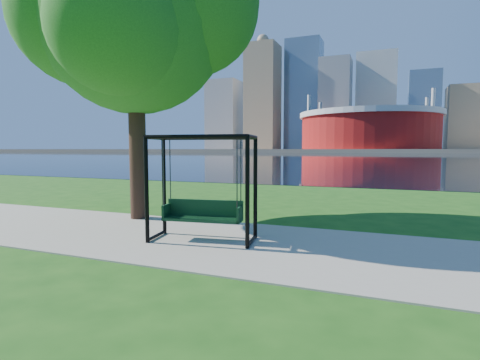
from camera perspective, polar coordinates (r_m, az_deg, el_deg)
The scene contains 8 objects.
ground at distance 8.39m, azimuth -0.10°, elevation -8.82°, with size 900.00×900.00×0.00m, color #1E5114.
path at distance 7.94m, azimuth -1.47°, elevation -9.49°, with size 120.00×4.00×0.03m, color #9E937F.
river at distance 109.62m, azimuth 20.38°, elevation 3.41°, with size 900.00×180.00×0.02m, color black.
far_bank at distance 313.58m, azimuth 21.45°, elevation 4.23°, with size 900.00×228.00×2.00m, color #937F60.
stadium at distance 243.22m, azimuth 19.01°, elevation 7.36°, with size 83.00×83.00×32.00m.
skyline at distance 328.79m, azimuth 20.91°, elevation 10.34°, with size 392.00×66.00×96.50m.
swing at distance 7.94m, azimuth -5.71°, elevation -1.62°, with size 2.33×1.30×2.25m.
park_tree at distance 11.47m, azimuth -15.81°, elevation 22.99°, with size 6.48×5.86×8.05m.
Camera 1 is at (3.06, -7.56, 1.96)m, focal length 28.00 mm.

